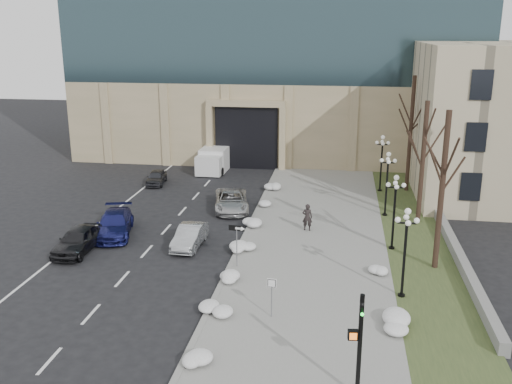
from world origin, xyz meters
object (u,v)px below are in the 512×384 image
box_truck (216,158)px  keep_sign (272,290)px  car_c (115,224)px  traffic_signal (358,348)px  car_b (190,236)px  pedestrian (307,217)px  car_d (231,201)px  one_way_sign (239,233)px  lamppost_b (395,202)px  car_a (78,240)px  lamppost_a (406,241)px  lamppost_c (387,175)px  car_e (156,177)px  lamppost_d (382,156)px

box_truck → keep_sign: bearing=-71.4°
car_c → traffic_signal: size_ratio=1.24×
car_b → pedestrian: bearing=29.1°
car_d → box_truck: (-3.89, 12.32, 0.33)m
car_c → one_way_sign: (9.08, -4.16, 1.36)m
one_way_sign → lamppost_b: (8.73, 4.16, 0.95)m
car_a → car_d: (7.61, 9.53, -0.04)m
box_truck → lamppost_a: 29.46m
one_way_sign → traffic_signal: bearing=-52.9°
box_truck → traffic_signal: bearing=-68.2°
box_truck → lamppost_a: size_ratio=1.45×
pedestrian → keep_sign: size_ratio=0.89×
keep_sign → traffic_signal: bearing=-50.0°
keep_sign → lamppost_c: 17.38m
car_e → pedestrian: size_ratio=1.97×
car_a → lamppost_a: lamppost_a is taller
car_a → keep_sign: size_ratio=2.20×
box_truck → lamppost_c: bearing=-37.7°
pedestrian → car_e: bearing=-35.0°
car_d → box_truck: 12.92m
car_d → one_way_sign: one_way_sign is taller
one_way_sign → lamppost_b: lamppost_b is taller
car_c → lamppost_a: bearing=-34.7°
car_e → car_c: bearing=-91.6°
traffic_signal → lamppost_b: (2.41, 15.10, 0.98)m
one_way_sign → lamppost_a: bearing=-7.9°
car_e → lamppost_d: (19.10, 0.45, 2.46)m
keep_sign → lamppost_b: bearing=62.2°
car_b → lamppost_c: 14.83m
car_e → one_way_sign: 19.73m
box_truck → lamppost_d: 16.30m
car_c → one_way_sign: 10.08m
pedestrian → lamppost_d: lamppost_d is taller
car_d → keep_sign: keep_sign is taller
traffic_signal → lamppost_c: bearing=76.7°
keep_sign → lamppost_b: (6.23, 9.65, 1.56)m
traffic_signal → lamppost_c: (2.41, 21.60, 0.98)m
car_b → box_truck: (-2.75, 19.97, 0.38)m
traffic_signal → car_d: bearing=105.4°
car_a → lamppost_a: (18.87, -3.34, 2.30)m
box_truck → lamppost_b: size_ratio=1.45×
car_d → lamppost_b: size_ratio=1.10×
traffic_signal → box_truck: bearing=103.7°
lamppost_a → lamppost_b: bearing=90.0°
box_truck → lamppost_c: size_ratio=1.45×
car_a → pedestrian: bearing=23.0°
one_way_sign → pedestrian: bearing=69.9°
car_c → car_e: bearing=81.2°
car_a → traffic_signal: 20.37m
lamppost_c → pedestrian: bearing=-142.9°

